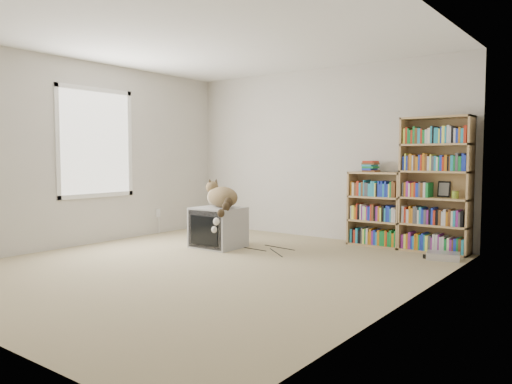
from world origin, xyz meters
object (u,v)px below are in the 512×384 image
Objects in this scene: cat at (222,200)px; dvd_player at (443,256)px; crt_tv at (219,227)px; bookcase_tall at (436,188)px; bookcase_short at (376,211)px.

dvd_player is (2.58, 0.99, -0.59)m from cat.
crt_tv is 0.37× the size of bookcase_tall.
bookcase_short is at bearing 39.34° from crt_tv.
bookcase_short is 1.17m from dvd_player.
bookcase_short is 2.74× the size of dvd_player.
dvd_player is (2.64, 0.98, -0.22)m from crt_tv.
bookcase_tall reaches higher than crt_tv.
dvd_player is (0.23, -0.41, -0.77)m from bookcase_tall.
bookcase_tall is at bearing 0.05° from bookcase_short.
crt_tv is 1.71× the size of dvd_player.
cat is 1.95× the size of dvd_player.
dvd_player is at bearing -60.29° from bookcase_tall.
bookcase_short is (-0.78, -0.00, -0.35)m from bookcase_tall.
bookcase_short is at bearing 57.41° from cat.
bookcase_tall reaches higher than bookcase_short.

